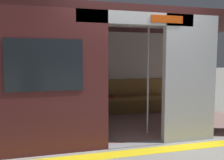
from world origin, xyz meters
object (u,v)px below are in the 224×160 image
(train_car, at_px, (114,56))
(grab_pole_far, at_px, (148,78))
(bench_seat, at_px, (107,101))
(handbag, at_px, (79,95))
(person_seated, at_px, (97,90))
(grab_pole_door, at_px, (105,79))
(book, at_px, (111,96))

(train_car, xyz_separation_m, grab_pole_far, (-0.50, 0.68, -0.44))
(bench_seat, height_order, handbag, handbag)
(handbag, bearing_deg, person_seated, 167.20)
(grab_pole_door, relative_size, grab_pole_far, 1.00)
(bench_seat, xyz_separation_m, handbag, (0.73, -0.05, 0.19))
(grab_pole_door, bearing_deg, person_seated, -95.34)
(train_car, height_order, handbag, train_car)
(train_car, bearing_deg, book, -99.72)
(train_car, distance_m, handbag, 1.60)
(train_car, relative_size, handbag, 24.62)
(train_car, bearing_deg, person_seated, -77.85)
(bench_seat, relative_size, grab_pole_far, 1.51)
(train_car, height_order, bench_seat, train_car)
(book, bearing_deg, person_seated, 43.43)
(bench_seat, relative_size, handbag, 12.65)
(train_car, relative_size, bench_seat, 1.95)
(bench_seat, bearing_deg, person_seated, 10.83)
(book, bearing_deg, grab_pole_door, 102.44)
(bench_seat, distance_m, book, 0.17)
(handbag, bearing_deg, book, 179.52)
(grab_pole_far, bearing_deg, bench_seat, -75.77)
(train_car, height_order, person_seated, train_car)
(handbag, relative_size, grab_pole_far, 0.12)
(train_car, bearing_deg, grab_pole_far, 126.14)
(person_seated, distance_m, book, 0.45)
(handbag, relative_size, grab_pole_door, 0.12)
(bench_seat, relative_size, grab_pole_door, 1.51)
(bench_seat, height_order, person_seated, person_seated)
(train_car, relative_size, grab_pole_door, 2.94)
(train_car, xyz_separation_m, bench_seat, (-0.07, -1.01, -1.18))
(grab_pole_far, bearing_deg, handbag, -56.47)
(bench_seat, bearing_deg, handbag, -4.00)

